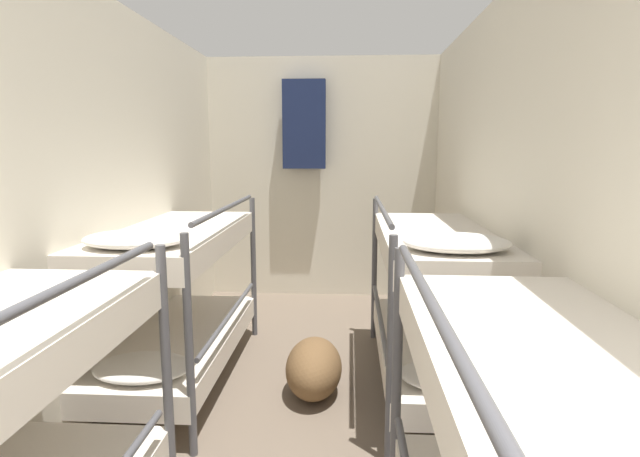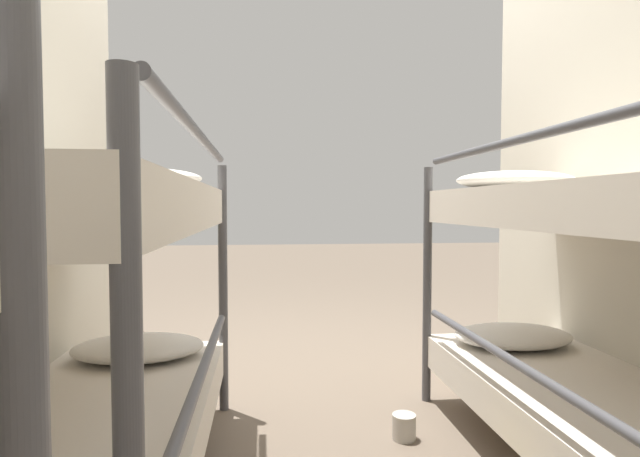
{
  "view_description": "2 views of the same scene",
  "coord_description": "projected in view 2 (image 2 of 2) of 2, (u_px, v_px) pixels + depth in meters",
  "views": [
    {
      "loc": [
        0.3,
        0.23,
        1.61
      ],
      "look_at": [
        0.06,
        4.16,
        0.96
      ],
      "focal_mm": 28.0,
      "sensor_mm": 36.0,
      "label": 1
    },
    {
      "loc": [
        0.32,
        3.01,
        0.99
      ],
      "look_at": [
        -0.0,
        0.22,
        0.87
      ],
      "focal_mm": 28.0,
      "sensor_mm": 36.0,
      "label": 2
    }
  ],
  "objects": [
    {
      "name": "bunk_stack_right_near",
      "position": [
        94.0,
        318.0,
        1.58
      ],
      "size": [
        0.72,
        1.76,
        1.23
      ],
      "color": "#4C4C51",
      "rests_on": "ground_plane"
    },
    {
      "name": "tin_can",
      "position": [
        404.0,
        427.0,
        2.13
      ],
      "size": [
        0.1,
        0.1,
        0.11
      ],
      "color": "#B7B2A8",
      "rests_on": "ground_plane"
    },
    {
      "name": "bunk_stack_left_near",
      "position": [
        593.0,
        306.0,
        1.78
      ],
      "size": [
        0.72,
        1.76,
        1.23
      ],
      "color": "#4C4C51",
      "rests_on": "ground_plane"
    },
    {
      "name": "ground_plane",
      "position": [
        315.0,
        368.0,
        3.07
      ],
      "size": [
        20.0,
        20.0,
        0.0
      ],
      "primitive_type": "plane",
      "color": "#6B5B4C"
    }
  ]
}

